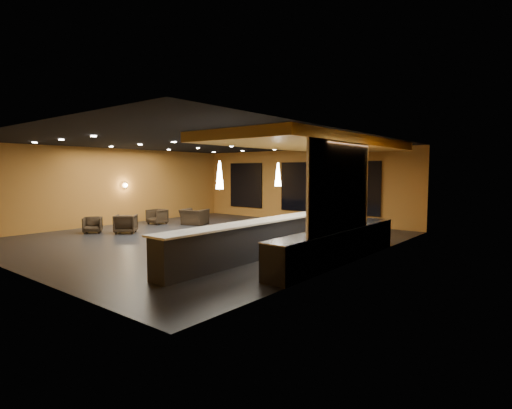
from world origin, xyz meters
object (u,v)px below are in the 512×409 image
Objects in this scene: staff_c at (349,219)px; bar_stool_3 at (259,232)px; pendant_2 at (320,174)px; armchair_a at (93,225)px; bar_stool_4 at (282,227)px; staff_a at (337,219)px; pendant_0 at (220,175)px; armchair_d at (194,217)px; bar_counter at (268,238)px; prep_counter at (338,246)px; armchair_b at (126,224)px; bar_stool_0 at (159,250)px; bar_stool_5 at (304,223)px; armchair_c at (157,217)px; bar_stool_2 at (229,237)px; column at (341,190)px; bar_stool_1 at (200,245)px; pendant_1 at (278,174)px; staff_b at (352,218)px.

bar_stool_3 is (-2.14, -2.05, -0.37)m from staff_c.
pendant_2 is 9.17m from armchair_a.
staff_a is at bearing 14.62° from bar_stool_4.
pendant_0 is 0.64× the size of armchair_d.
bar_counter reaches higher than prep_counter.
pendant_0 is 5.16m from staff_c.
bar_stool_4 reaches higher than armchair_b.
pendant_2 reaches higher than bar_stool_0.
staff_a is 2.06m from bar_stool_5.
staff_c is 9.45m from armchair_c.
bar_stool_3 is at bearing -111.78° from pendant_2.
bar_stool_2 is at bearing 131.92° from armchair_d.
armchair_c is at bearing 18.40° from armchair_d.
bar_counter is 11.43× the size of pendant_2.
armchair_b is at bearing -178.14° from bar_counter.
armchair_a is (-9.99, -1.52, -0.11)m from prep_counter.
column is at bearing 177.61° from armchair_d.
staff_a is 2.61× the size of armchair_a.
armchair_a is at bearing -162.27° from staff_c.
bar_stool_1 reaches higher than armchair_a.
staff_c is at bearing 60.71° from staff_a.
staff_a is (1.01, 1.87, -1.44)m from pendant_1.
bar_stool_5 reaches higher than bar_stool_2.
bar_stool_5 is at bearing 88.60° from bar_stool_2.
bar_stool_4 is (-0.84, 3.89, -1.80)m from pendant_0.
bar_stool_4 and bar_stool_5 have the same top height.
armchair_b is 0.95× the size of bar_stool_4.
bar_stool_4 is at bearing 90.81° from bar_stool_0.
staff_a reaches higher than bar_stool_3.
bar_stool_3 is (-0.90, -3.86, -1.25)m from column.
bar_counter is 1.92m from pendant_1.
pendant_0 is at bearing -94.86° from staff_b.
pendant_2 is at bearing 128.66° from prep_counter.
pendant_0 reaches higher than bar_stool_4.
armchair_a is at bearing 162.34° from bar_stool_0.
prep_counter is 3.14m from bar_stool_2.
staff_a is 9.63m from armchair_a.
bar_stool_4 is at bearing -30.36° from armchair_a.
armchair_b is 6.88m from bar_stool_0.
armchair_a is 7.72m from bar_stool_4.
bar_stool_3 is at bearing -122.80° from staff_b.
pendant_0 is 1.00× the size of pendant_1.
staff_a is at bearing -31.86° from armchair_a.
bar_stool_1 is at bearing -105.81° from pendant_1.
column is 5.00× the size of pendant_1.
pendant_1 is 0.38× the size of staff_a.
armchair_c is (-8.19, 2.27, -0.15)m from bar_counter.
staff_b is 1.61× the size of armchair_d.
armchair_a is (-7.99, -1.52, -2.03)m from pendant_1.
bar_counter is 9.26× the size of bar_stool_4.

